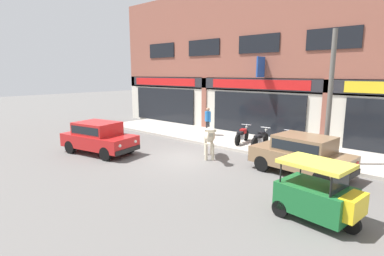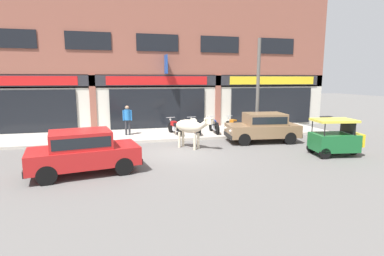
{
  "view_description": "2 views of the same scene",
  "coord_description": "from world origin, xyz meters",
  "px_view_note": "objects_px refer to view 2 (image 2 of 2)",
  "views": [
    {
      "loc": [
        8.51,
        -9.51,
        3.67
      ],
      "look_at": [
        -0.68,
        1.0,
        1.11
      ],
      "focal_mm": 28.0,
      "sensor_mm": 36.0,
      "label": 1
    },
    {
      "loc": [
        -2.44,
        -12.49,
        3.15
      ],
      "look_at": [
        0.91,
        1.0,
        0.86
      ],
      "focal_mm": 28.0,
      "sensor_mm": 36.0,
      "label": 2
    }
  ],
  "objects_px": {
    "cow": "(190,127)",
    "auto_rickshaw": "(336,140)",
    "motorcycle_0": "(175,127)",
    "motorcycle_2": "(214,126)",
    "motorcycle_3": "(234,125)",
    "utility_pole": "(258,87)",
    "car_0": "(263,126)",
    "pedestrian": "(127,117)",
    "motorcycle_1": "(195,127)",
    "car_1": "(83,150)"
  },
  "relations": [
    {
      "from": "cow",
      "to": "utility_pole",
      "type": "bearing_deg",
      "value": 24.92
    },
    {
      "from": "car_1",
      "to": "motorcycle_0",
      "type": "distance_m",
      "value": 7.06
    },
    {
      "from": "motorcycle_2",
      "to": "pedestrian",
      "type": "relative_size",
      "value": 1.13
    },
    {
      "from": "motorcycle_1",
      "to": "pedestrian",
      "type": "relative_size",
      "value": 1.13
    },
    {
      "from": "utility_pole",
      "to": "auto_rickshaw",
      "type": "bearing_deg",
      "value": -74.49
    },
    {
      "from": "auto_rickshaw",
      "to": "utility_pole",
      "type": "height_order",
      "value": "utility_pole"
    },
    {
      "from": "pedestrian",
      "to": "utility_pole",
      "type": "xyz_separation_m",
      "value": [
        6.93,
        -1.34,
        1.59
      ]
    },
    {
      "from": "auto_rickshaw",
      "to": "motorcycle_1",
      "type": "bearing_deg",
      "value": 129.81
    },
    {
      "from": "motorcycle_0",
      "to": "car_1",
      "type": "bearing_deg",
      "value": -126.33
    },
    {
      "from": "motorcycle_0",
      "to": "motorcycle_2",
      "type": "height_order",
      "value": "same"
    },
    {
      "from": "auto_rickshaw",
      "to": "motorcycle_2",
      "type": "relative_size",
      "value": 1.14
    },
    {
      "from": "motorcycle_0",
      "to": "motorcycle_3",
      "type": "xyz_separation_m",
      "value": [
        3.45,
        -0.12,
        0.0
      ]
    },
    {
      "from": "car_0",
      "to": "motorcycle_2",
      "type": "xyz_separation_m",
      "value": [
        -1.79,
        2.41,
        -0.29
      ]
    },
    {
      "from": "car_0",
      "to": "motorcycle_3",
      "type": "relative_size",
      "value": 2.09
    },
    {
      "from": "motorcycle_0",
      "to": "utility_pole",
      "type": "relative_size",
      "value": 0.35
    },
    {
      "from": "motorcycle_0",
      "to": "motorcycle_2",
      "type": "distance_m",
      "value": 2.25
    },
    {
      "from": "cow",
      "to": "auto_rickshaw",
      "type": "bearing_deg",
      "value": -25.84
    },
    {
      "from": "cow",
      "to": "motorcycle_1",
      "type": "distance_m",
      "value": 3.03
    },
    {
      "from": "motorcycle_2",
      "to": "motorcycle_0",
      "type": "bearing_deg",
      "value": 178.79
    },
    {
      "from": "pedestrian",
      "to": "utility_pole",
      "type": "relative_size",
      "value": 0.31
    },
    {
      "from": "cow",
      "to": "motorcycle_2",
      "type": "distance_m",
      "value": 3.61
    },
    {
      "from": "auto_rickshaw",
      "to": "utility_pole",
      "type": "xyz_separation_m",
      "value": [
        -1.29,
        4.65,
        2.05
      ]
    },
    {
      "from": "auto_rickshaw",
      "to": "motorcycle_0",
      "type": "xyz_separation_m",
      "value": [
        -5.7,
        5.64,
        -0.14
      ]
    },
    {
      "from": "auto_rickshaw",
      "to": "pedestrian",
      "type": "height_order",
      "value": "pedestrian"
    },
    {
      "from": "cow",
      "to": "motorcycle_1",
      "type": "relative_size",
      "value": 0.97
    },
    {
      "from": "utility_pole",
      "to": "motorcycle_1",
      "type": "bearing_deg",
      "value": 165.27
    },
    {
      "from": "car_0",
      "to": "car_1",
      "type": "relative_size",
      "value": 0.98
    },
    {
      "from": "motorcycle_1",
      "to": "motorcycle_3",
      "type": "relative_size",
      "value": 1.01
    },
    {
      "from": "cow",
      "to": "motorcycle_3",
      "type": "xyz_separation_m",
      "value": [
        3.28,
        2.84,
        -0.48
      ]
    },
    {
      "from": "cow",
      "to": "motorcycle_2",
      "type": "height_order",
      "value": "cow"
    },
    {
      "from": "motorcycle_1",
      "to": "motorcycle_3",
      "type": "bearing_deg",
      "value": -0.0
    },
    {
      "from": "car_0",
      "to": "utility_pole",
      "type": "bearing_deg",
      "value": 75.79
    },
    {
      "from": "car_1",
      "to": "motorcycle_3",
      "type": "relative_size",
      "value": 2.12
    },
    {
      "from": "auto_rickshaw",
      "to": "motorcycle_3",
      "type": "relative_size",
      "value": 1.16
    },
    {
      "from": "cow",
      "to": "pedestrian",
      "type": "relative_size",
      "value": 1.1
    },
    {
      "from": "cow",
      "to": "motorcycle_2",
      "type": "xyz_separation_m",
      "value": [
        2.08,
        2.91,
        -0.48
      ]
    },
    {
      "from": "car_1",
      "to": "auto_rickshaw",
      "type": "height_order",
      "value": "auto_rickshaw"
    },
    {
      "from": "motorcycle_1",
      "to": "utility_pole",
      "type": "distance_m",
      "value": 4.06
    },
    {
      "from": "auto_rickshaw",
      "to": "motorcycle_1",
      "type": "height_order",
      "value": "auto_rickshaw"
    },
    {
      "from": "car_1",
      "to": "pedestrian",
      "type": "relative_size",
      "value": 2.37
    },
    {
      "from": "car_1",
      "to": "auto_rickshaw",
      "type": "bearing_deg",
      "value": 0.24
    },
    {
      "from": "car_0",
      "to": "car_1",
      "type": "height_order",
      "value": "same"
    },
    {
      "from": "auto_rickshaw",
      "to": "motorcycle_2",
      "type": "xyz_separation_m",
      "value": [
        -3.45,
        5.59,
        -0.14
      ]
    },
    {
      "from": "motorcycle_2",
      "to": "utility_pole",
      "type": "relative_size",
      "value": 0.35
    },
    {
      "from": "motorcycle_2",
      "to": "pedestrian",
      "type": "distance_m",
      "value": 4.82
    },
    {
      "from": "car_0",
      "to": "pedestrian",
      "type": "bearing_deg",
      "value": 156.77
    },
    {
      "from": "auto_rickshaw",
      "to": "utility_pole",
      "type": "relative_size",
      "value": 0.4
    },
    {
      "from": "car_0",
      "to": "motorcycle_2",
      "type": "relative_size",
      "value": 2.06
    },
    {
      "from": "cow",
      "to": "utility_pole",
      "type": "relative_size",
      "value": 0.34
    },
    {
      "from": "motorcycle_3",
      "to": "pedestrian",
      "type": "bearing_deg",
      "value": 175.46
    }
  ]
}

